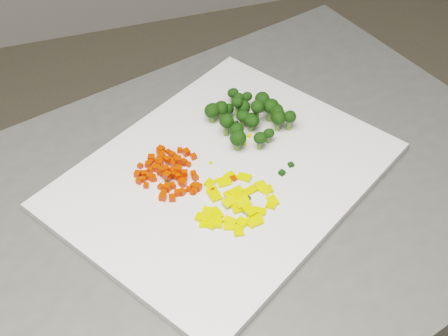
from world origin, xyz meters
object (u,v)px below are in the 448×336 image
object	(u,v)px
pepper_pile	(236,199)
broccoli_pile	(251,111)
cutting_board	(224,175)
carrot_pile	(172,167)

from	to	relation	value
pepper_pile	broccoli_pile	world-z (taller)	broccoli_pile
cutting_board	pepper_pile	size ratio (longest dim) A/B	3.88
broccoli_pile	cutting_board	bearing A→B (deg)	-129.16
carrot_pile	broccoli_pile	size ratio (longest dim) A/B	0.83
carrot_pile	pepper_pile	distance (m)	0.11
cutting_board	broccoli_pile	xyz separation A→B (m)	(0.07, 0.09, 0.04)
cutting_board	carrot_pile	distance (m)	0.08
carrot_pile	pepper_pile	world-z (taller)	carrot_pile
cutting_board	carrot_pile	world-z (taller)	carrot_pile
cutting_board	pepper_pile	distance (m)	0.07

